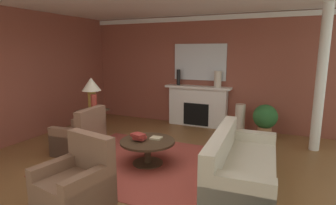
# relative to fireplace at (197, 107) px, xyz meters

# --- Properties ---
(ground_plane) EXTENTS (8.46, 8.46, 0.00)m
(ground_plane) POSITION_rel_fireplace_xyz_m (-0.02, -3.10, -0.53)
(ground_plane) COLOR brown
(wall_fireplace) EXTENTS (7.06, 0.12, 2.97)m
(wall_fireplace) POSITION_rel_fireplace_xyz_m (-0.02, 0.21, 0.96)
(wall_fireplace) COLOR brown
(wall_fireplace) RESTS_ON ground_plane
(wall_window) EXTENTS (0.12, 7.10, 2.97)m
(wall_window) POSITION_rel_fireplace_xyz_m (-3.31, -2.80, 0.96)
(wall_window) COLOR brown
(wall_window) RESTS_ON ground_plane
(crown_moulding) EXTENTS (7.06, 0.08, 0.12)m
(crown_moulding) POSITION_rel_fireplace_xyz_m (-0.02, 0.13, 2.36)
(crown_moulding) COLOR white
(area_rug) EXTENTS (3.25, 2.63, 0.01)m
(area_rug) POSITION_rel_fireplace_xyz_m (-0.02, -2.85, -0.52)
(area_rug) COLOR #993D33
(area_rug) RESTS_ON ground_plane
(fireplace) EXTENTS (1.80, 0.35, 1.11)m
(fireplace) POSITION_rel_fireplace_xyz_m (0.00, 0.00, 0.00)
(fireplace) COLOR white
(fireplace) RESTS_ON ground_plane
(mantel_mirror) EXTENTS (1.45, 0.04, 0.97)m
(mantel_mirror) POSITION_rel_fireplace_xyz_m (0.00, 0.12, 1.22)
(mantel_mirror) COLOR silver
(sofa) EXTENTS (1.02, 2.15, 0.85)m
(sofa) POSITION_rel_fireplace_xyz_m (1.68, -3.03, -0.23)
(sofa) COLOR beige
(sofa) RESTS_ON ground_plane
(armchair_near_window) EXTENTS (0.85, 0.85, 0.95)m
(armchair_near_window) POSITION_rel_fireplace_xyz_m (-1.52, -2.93, -0.22)
(armchair_near_window) COLOR brown
(armchair_near_window) RESTS_ON ground_plane
(armchair_facing_fireplace) EXTENTS (0.93, 0.93, 0.95)m
(armchair_facing_fireplace) POSITION_rel_fireplace_xyz_m (-0.22, -4.48, -0.22)
(armchair_facing_fireplace) COLOR brown
(armchair_facing_fireplace) RESTS_ON ground_plane
(coffee_table) EXTENTS (1.00, 1.00, 0.45)m
(coffee_table) POSITION_rel_fireplace_xyz_m (-0.02, -2.85, -0.19)
(coffee_table) COLOR #3D2D1E
(coffee_table) RESTS_ON ground_plane
(side_table) EXTENTS (0.56, 0.56, 0.70)m
(side_table) POSITION_rel_fireplace_xyz_m (-1.89, -2.08, -0.13)
(side_table) COLOR #3D2D1E
(side_table) RESTS_ON ground_plane
(table_lamp) EXTENTS (0.44, 0.44, 0.75)m
(table_lamp) POSITION_rel_fireplace_xyz_m (-1.89, -2.08, 0.70)
(table_lamp) COLOR #B28E38
(table_lamp) RESTS_ON side_table
(vase_mantel_left) EXTENTS (0.10, 0.10, 0.43)m
(vase_mantel_left) POSITION_rel_fireplace_xyz_m (-0.55, -0.05, 0.80)
(vase_mantel_left) COLOR black
(vase_mantel_left) RESTS_ON fireplace
(vase_on_side_table) EXTENTS (0.14, 0.14, 0.39)m
(vase_on_side_table) POSITION_rel_fireplace_xyz_m (-1.74, -2.20, 0.37)
(vase_on_side_table) COLOR #9E3328
(vase_on_side_table) RESTS_ON side_table
(vase_tall_corner) EXTENTS (0.25, 0.25, 0.76)m
(vase_tall_corner) POSITION_rel_fireplace_xyz_m (1.21, -0.30, -0.15)
(vase_tall_corner) COLOR beige
(vase_tall_corner) RESTS_ON ground_plane
(vase_mantel_right) EXTENTS (0.19, 0.19, 0.42)m
(vase_mantel_right) POSITION_rel_fireplace_xyz_m (0.55, -0.05, 0.79)
(vase_mantel_right) COLOR beige
(vase_mantel_right) RESTS_ON fireplace
(book_red_cover) EXTENTS (0.21, 0.18, 0.03)m
(book_red_cover) POSITION_rel_fireplace_xyz_m (0.08, -2.70, -0.06)
(book_red_cover) COLOR tan
(book_red_cover) RESTS_ON coffee_table
(book_art_folio) EXTENTS (0.22, 0.18, 0.05)m
(book_art_folio) POSITION_rel_fireplace_xyz_m (-0.14, -2.93, -0.02)
(book_art_folio) COLOR maroon
(book_art_folio) RESTS_ON coffee_table
(book_small_novel) EXTENTS (0.28, 0.24, 0.06)m
(book_small_novel) POSITION_rel_fireplace_xyz_m (-0.16, -2.95, 0.03)
(book_small_novel) COLOR maroon
(book_small_novel) RESTS_ON coffee_table
(potted_plant) EXTENTS (0.56, 0.56, 0.83)m
(potted_plant) POSITION_rel_fireplace_xyz_m (1.81, -0.48, -0.04)
(potted_plant) COLOR #A8754C
(potted_plant) RESTS_ON ground_plane
(column_white) EXTENTS (0.20, 0.20, 2.97)m
(column_white) POSITION_rel_fireplace_xyz_m (2.84, -0.77, 0.96)
(column_white) COLOR white
(column_white) RESTS_ON ground_plane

